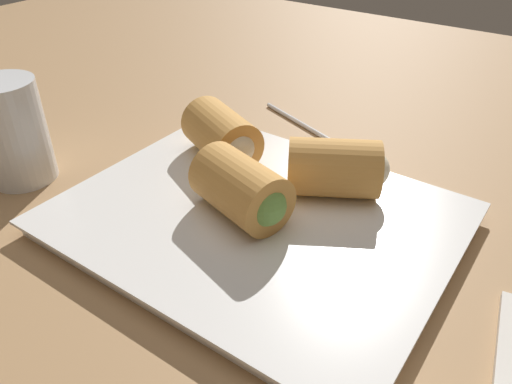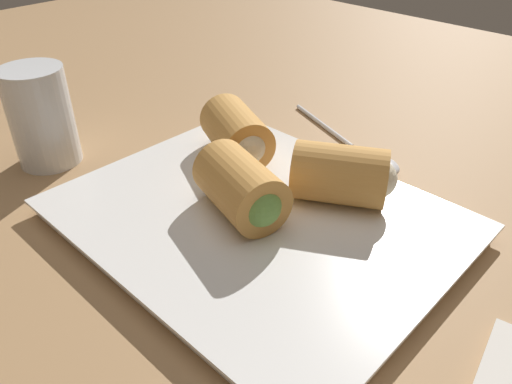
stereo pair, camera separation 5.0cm
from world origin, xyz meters
TOP-DOWN VIEW (x-y plane):
  - table_surface at (0.00, 0.00)cm, footprint 180.00×140.00cm
  - serving_plate at (1.28, 0.72)cm, footprint 31.09×24.92cm
  - roll_front_left at (-2.80, -5.71)cm, footprint 9.11×8.15cm
  - roll_front_right at (8.82, -4.67)cm, footprint 9.02×7.70cm
  - roll_back_left at (1.72, 1.69)cm, footprint 8.93×6.90cm
  - spoon at (0.31, -15.12)cm, footprint 18.02×8.07cm
  - drinking_glass at (24.13, 7.14)cm, footprint 6.08×6.08cm

SIDE VIEW (x-z plane):
  - table_surface at x=0.00cm, z-range 0.00..2.00cm
  - spoon at x=0.31cm, z-range 1.93..3.19cm
  - serving_plate at x=1.28cm, z-range 2.01..3.51cm
  - roll_front_left at x=-2.80cm, z-range 3.50..8.49cm
  - roll_front_right at x=8.82cm, z-range 3.50..8.49cm
  - roll_back_left at x=1.72cm, z-range 3.50..8.49cm
  - drinking_glass at x=24.13cm, z-range 2.00..11.77cm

